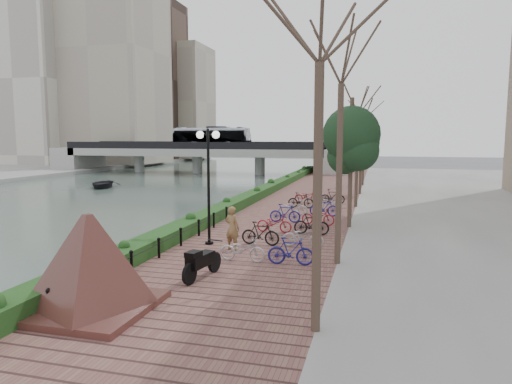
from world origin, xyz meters
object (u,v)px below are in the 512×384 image
(boat, at_px, (102,184))
(motorcycle, at_px, (202,261))
(granite_monument, at_px, (89,262))
(lamppost, at_px, (208,162))
(pedestrian, at_px, (232,228))

(boat, bearing_deg, motorcycle, -69.38)
(granite_monument, relative_size, motorcycle, 2.46)
(lamppost, relative_size, boat, 1.20)
(lamppost, height_order, pedestrian, lamppost)
(motorcycle, bearing_deg, pedestrian, 104.28)
(lamppost, distance_m, boat, 29.39)
(granite_monument, bearing_deg, pedestrian, 77.24)
(granite_monument, distance_m, boat, 35.24)
(pedestrian, bearing_deg, lamppost, -12.76)
(lamppost, distance_m, pedestrian, 3.01)
(motorcycle, bearing_deg, boat, 139.87)
(pedestrian, distance_m, boat, 30.57)
(pedestrian, bearing_deg, granite_monument, 93.93)
(lamppost, height_order, boat, lamppost)
(motorcycle, bearing_deg, granite_monument, -107.61)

